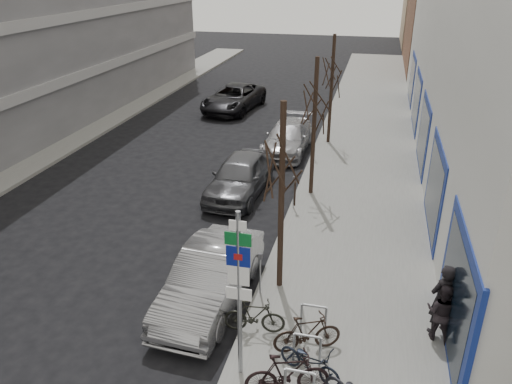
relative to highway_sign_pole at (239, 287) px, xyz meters
The scene contains 23 objects.
ground 3.44m from the highway_sign_pole, behind, with size 120.00×120.00×0.00m, color black.
sidewalk_east 10.50m from the highway_sign_pole, 78.15° to the left, with size 5.00×70.00×0.15m, color slate.
sidewalk_west 16.90m from the highway_sign_pole, 143.24° to the left, with size 3.00×70.00×0.15m, color slate.
brick_building_far 41.42m from the highway_sign_pole, 75.16° to the left, with size 12.00×14.00×8.00m, color brown.
tan_building_far 56.16m from the highway_sign_pole, 78.59° to the left, with size 13.00×12.00×9.00m, color #937A5B.
highway_sign_pole is the anchor object (origin of this frame).
bike_rack 2.36m from the highway_sign_pole, 23.59° to the left, with size 0.66×2.26×0.83m.
tree_near 3.88m from the highway_sign_pole, 86.74° to the left, with size 1.80×1.80×5.50m.
tree_mid 10.15m from the highway_sign_pole, 88.86° to the left, with size 1.80×1.80×5.50m.
tree_far 16.59m from the highway_sign_pole, 89.31° to the left, with size 1.80×1.80×5.50m.
meter_front 3.39m from the highway_sign_pole, 94.75° to the left, with size 0.10×0.08×1.27m.
meter_mid 8.65m from the highway_sign_pole, 91.68° to the left, with size 0.10×0.08×1.27m.
meter_back 14.10m from the highway_sign_pole, 91.02° to the left, with size 0.10×0.08×1.27m.
bike_near_right 2.12m from the highway_sign_pole, 18.57° to the right, with size 0.54×1.83×1.11m, color black.
bike_mid_curb 2.40m from the highway_sign_pole, 10.22° to the left, with size 0.47×1.54×0.94m, color black.
bike_mid_inner 2.31m from the highway_sign_pole, 91.07° to the left, with size 0.46×1.55×0.94m, color black.
bike_far_inner 2.48m from the highway_sign_pole, 38.32° to the left, with size 0.49×1.66×1.01m, color black.
parked_car_front 3.34m from the highway_sign_pole, 121.37° to the left, with size 1.67×4.79×1.58m, color #939398.
parked_car_mid 10.00m from the highway_sign_pole, 105.29° to the left, with size 1.91×4.74×1.62m, color #4E4E53.
parked_car_back 15.19m from the highway_sign_pole, 96.27° to the left, with size 2.03×5.00×1.45m, color #96969A.
lane_car 22.71m from the highway_sign_pole, 106.30° to the left, with size 2.64×5.72×1.59m, color black.
pedestrian_near 5.22m from the highway_sign_pole, 29.34° to the left, with size 0.70×0.46×1.93m, color black.
pedestrian_far 5.16m from the highway_sign_pole, 26.91° to the left, with size 0.58×0.39×1.56m, color black.
Camera 1 is at (4.74, -8.20, 8.51)m, focal length 35.00 mm.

